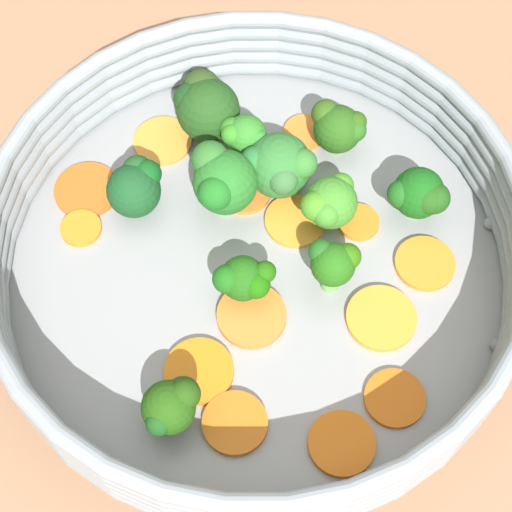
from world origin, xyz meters
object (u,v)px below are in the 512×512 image
at_px(carrot_slice_5, 163,141).
at_px(carrot_slice_10, 425,264).
at_px(broccoli_floret_5, 172,405).
at_px(broccoli_floret_4, 420,195).
at_px(skillet, 256,272).
at_px(carrot_slice_11, 305,132).
at_px(carrot_slice_6, 359,222).
at_px(broccoli_floret_7, 210,105).
at_px(carrot_slice_2, 199,371).
at_px(broccoli_floret_3, 136,186).
at_px(carrot_slice_9, 342,444).
at_px(carrot_slice_7, 245,191).
at_px(broccoli_floret_6, 244,136).
at_px(carrot_slice_4, 295,221).
at_px(carrot_slice_1, 381,318).
at_px(carrot_slice_13, 235,423).
at_px(broccoli_floret_9, 243,279).
at_px(carrot_slice_0, 87,190).
at_px(broccoli_floret_1, 222,181).
at_px(carrot_slice_12, 81,228).
at_px(broccoli_floret_0, 329,203).
at_px(broccoli_floret_2, 338,127).
at_px(broccoli_floret_10, 333,263).
at_px(broccoli_floret_8, 279,166).
at_px(carrot_slice_8, 395,398).
at_px(carrot_slice_3, 252,316).

relative_size(carrot_slice_5, carrot_slice_10, 1.05).
bearing_deg(broccoli_floret_5, broccoli_floret_4, -154.45).
xyz_separation_m(skillet, carrot_slice_11, (-0.07, -0.10, 0.01)).
bearing_deg(carrot_slice_6, broccoli_floret_7, -55.20).
xyz_separation_m(carrot_slice_5, carrot_slice_11, (-0.10, 0.02, 0.00)).
xyz_separation_m(carrot_slice_2, broccoli_floret_3, (0.01, -0.13, 0.02)).
bearing_deg(carrot_slice_6, carrot_slice_9, 66.01).
distance_m(carrot_slice_6, broccoli_floret_5, 0.19).
distance_m(broccoli_floret_3, broccoli_floret_5, 0.16).
bearing_deg(carrot_slice_7, broccoli_floret_6, -105.72).
height_order(skillet, carrot_slice_9, carrot_slice_9).
height_order(carrot_slice_4, carrot_slice_11, same).
bearing_deg(carrot_slice_1, broccoli_floret_6, -71.59).
bearing_deg(carrot_slice_13, carrot_slice_11, -119.46).
bearing_deg(broccoli_floret_6, broccoli_floret_9, 73.27).
distance_m(carrot_slice_0, broccoli_floret_1, 0.10).
bearing_deg(broccoli_floret_3, broccoli_floret_1, 161.49).
distance_m(carrot_slice_5, carrot_slice_11, 0.11).
height_order(carrot_slice_10, carrot_slice_12, same).
xyz_separation_m(carrot_slice_1, carrot_slice_7, (0.06, -0.12, -0.00)).
bearing_deg(broccoli_floret_0, carrot_slice_13, 49.84).
bearing_deg(carrot_slice_10, broccoli_floret_1, -35.61).
distance_m(carrot_slice_5, broccoli_floret_2, 0.13).
bearing_deg(broccoli_floret_4, broccoli_floret_10, 23.98).
height_order(carrot_slice_4, broccoli_floret_8, broccoli_floret_8).
xyz_separation_m(carrot_slice_12, broccoli_floret_1, (-0.10, 0.01, 0.03)).
relative_size(broccoli_floret_4, broccoli_floret_7, 0.82).
relative_size(broccoli_floret_6, broccoli_floret_9, 1.18).
distance_m(carrot_slice_7, broccoli_floret_3, 0.08).
relative_size(broccoli_floret_3, broccoli_floret_6, 0.94).
bearing_deg(carrot_slice_7, broccoli_floret_2, -165.62).
height_order(carrot_slice_1, carrot_slice_8, same).
bearing_deg(broccoli_floret_7, carrot_slice_7, 96.92).
xyz_separation_m(skillet, broccoli_floret_2, (-0.09, -0.08, 0.03)).
bearing_deg(carrot_slice_3, carrot_slice_11, -121.62).
bearing_deg(carrot_slice_6, carrot_slice_12, -15.49).
relative_size(carrot_slice_7, carrot_slice_10, 0.92).
xyz_separation_m(carrot_slice_0, broccoli_floret_3, (-0.03, 0.02, 0.02)).
distance_m(carrot_slice_5, carrot_slice_7, 0.08).
distance_m(carrot_slice_2, broccoli_floret_1, 0.13).
distance_m(skillet, broccoli_floret_10, 0.06).
bearing_deg(carrot_slice_9, carrot_slice_0, -63.79).
xyz_separation_m(carrot_slice_0, carrot_slice_3, (-0.08, 0.13, 0.00)).
relative_size(broccoli_floret_0, broccoli_floret_8, 0.84).
xyz_separation_m(carrot_slice_13, broccoli_floret_6, (-0.06, -0.19, 0.03)).
distance_m(broccoli_floret_4, broccoli_floret_6, 0.13).
height_order(carrot_slice_13, broccoli_floret_7, broccoli_floret_7).
bearing_deg(broccoli_floret_4, broccoli_floret_1, -19.98).
height_order(carrot_slice_6, carrot_slice_13, carrot_slice_13).
xyz_separation_m(carrot_slice_2, carrot_slice_5, (-0.02, -0.18, -0.00)).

